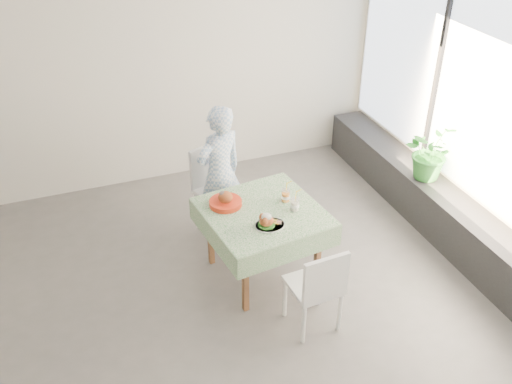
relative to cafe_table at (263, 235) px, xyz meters
name	(u,v)px	position (x,y,z in m)	size (l,w,h in m)	color
floor	(196,311)	(-0.76, -0.29, -0.46)	(6.00, 6.00, 0.00)	#575452
wall_back	(130,73)	(-0.76, 2.21, 0.94)	(6.00, 0.02, 2.80)	silver
wall_right	(497,122)	(2.24, -0.29, 0.94)	(0.02, 5.00, 2.80)	silver
window_pane	(500,97)	(2.21, -0.29, 1.19)	(0.01, 4.80, 2.18)	#D1E0F9
window_ledge	(456,225)	(2.04, -0.29, -0.21)	(0.40, 4.80, 0.50)	black
cafe_table	(263,235)	(0.00, 0.00, 0.00)	(1.16, 1.16, 0.74)	brown
chair_far	(220,206)	(-0.15, 0.87, -0.17)	(0.58, 0.58, 0.95)	white
chair_near	(313,301)	(0.16, -0.80, -0.19)	(0.43, 0.43, 0.86)	white
diner	(220,173)	(-0.17, 0.79, 0.28)	(0.54, 0.36, 1.49)	#82A6D1
main_dish	(268,222)	(-0.05, -0.25, 0.33)	(0.27, 0.27, 0.14)	white
juice_cup_orange	(286,196)	(0.26, 0.08, 0.34)	(0.09, 0.09, 0.24)	white
juice_cup_lemonade	(295,205)	(0.28, -0.09, 0.34)	(0.09, 0.09, 0.24)	white
second_dish	(225,201)	(-0.29, 0.21, 0.32)	(0.31, 0.31, 0.15)	red
potted_plant	(429,151)	(2.04, 0.34, 0.35)	(0.55, 0.48, 0.61)	#25712C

